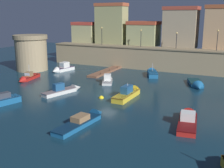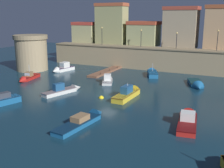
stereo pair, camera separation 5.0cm
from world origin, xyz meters
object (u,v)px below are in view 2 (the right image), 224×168
(moored_boat_0, at_px, (197,85))
(quay_lamp_3, at_px, (218,37))
(moored_boat_4, at_px, (152,73))
(moored_boat_3, at_px, (85,120))
(mooring_buoy_0, at_px, (101,98))
(moored_boat_1, at_px, (188,119))
(moored_boat_8, at_px, (108,80))
(fortress_tower, at_px, (31,52))
(quay_lamp_0, at_px, (102,33))
(moored_boat_5, at_px, (129,93))
(moored_boat_2, at_px, (62,68))
(quay_lamp_1, at_px, (141,35))
(moored_boat_6, at_px, (28,78))
(moored_boat_10, at_px, (64,90))
(quay_lamp_2, at_px, (177,38))

(moored_boat_0, bearing_deg, quay_lamp_3, 153.58)
(moored_boat_4, bearing_deg, moored_boat_3, 159.32)
(mooring_buoy_0, bearing_deg, moored_boat_4, 84.71)
(moored_boat_1, xyz_separation_m, moored_boat_8, (-15.33, 12.12, 0.01))
(fortress_tower, xyz_separation_m, quay_lamp_0, (9.88, 11.36, 3.40))
(moored_boat_0, height_order, moored_boat_5, moored_boat_5)
(moored_boat_2, distance_m, moored_boat_5, 21.28)
(fortress_tower, xyz_separation_m, moored_boat_0, (32.05, 0.80, -3.26))
(quay_lamp_1, xyz_separation_m, moored_boat_3, (5.42, -31.01, -6.42))
(quay_lamp_1, height_order, moored_boat_6, quay_lamp_1)
(quay_lamp_1, height_order, moored_boat_5, quay_lamp_1)
(quay_lamp_0, relative_size, quay_lamp_3, 1.02)
(moored_boat_2, bearing_deg, moored_boat_10, 47.18)
(moored_boat_5, bearing_deg, quay_lamp_1, 17.45)
(quay_lamp_3, height_order, moored_boat_4, quay_lamp_3)
(fortress_tower, xyz_separation_m, moored_boat_3, (24.29, -19.65, -3.21))
(quay_lamp_2, relative_size, moored_boat_1, 0.45)
(quay_lamp_2, xyz_separation_m, moored_boat_8, (-7.70, -14.15, -6.15))
(fortress_tower, bearing_deg, moored_boat_1, -23.83)
(quay_lamp_3, height_order, moored_boat_0, quay_lamp_3)
(quay_lamp_3, bearing_deg, moored_boat_6, -146.37)
(moored_boat_1, relative_size, moored_boat_5, 0.97)
(quay_lamp_1, xyz_separation_m, mooring_buoy_0, (2.82, -22.57, -6.76))
(moored_boat_0, distance_m, moored_boat_4, 10.08)
(moored_boat_0, height_order, moored_boat_2, moored_boat_2)
(mooring_buoy_0, bearing_deg, moored_boat_8, 111.24)
(moored_boat_5, distance_m, moored_boat_6, 19.35)
(quay_lamp_3, height_order, moored_boat_3, quay_lamp_3)
(moored_boat_1, bearing_deg, quay_lamp_0, 33.75)
(moored_boat_0, bearing_deg, mooring_buoy_0, -59.29)
(moored_boat_4, height_order, moored_boat_5, moored_boat_4)
(quay_lamp_1, distance_m, mooring_buoy_0, 23.72)
(moored_boat_0, xyz_separation_m, moored_boat_3, (-7.75, -20.45, 0.05))
(quay_lamp_3, relative_size, moored_boat_0, 0.60)
(fortress_tower, distance_m, moored_boat_3, 31.41)
(fortress_tower, relative_size, moored_boat_2, 1.29)
(moored_boat_4, bearing_deg, quay_lamp_3, -84.26)
(moored_boat_0, xyz_separation_m, moored_boat_2, (-25.87, 0.77, 0.27))
(fortress_tower, height_order, quay_lamp_2, quay_lamp_2)
(moored_boat_5, xyz_separation_m, moored_boat_10, (-8.99, -2.31, -0.09))
(moored_boat_10, bearing_deg, moored_boat_4, -7.68)
(quay_lamp_0, distance_m, moored_boat_8, 17.78)
(fortress_tower, height_order, moored_boat_8, fortress_tower)
(moored_boat_6, xyz_separation_m, mooring_buoy_0, (16.25, -3.90, -0.41))
(quay_lamp_0, xyz_separation_m, moored_boat_1, (23.88, -26.27, -6.55))
(quay_lamp_0, distance_m, moored_boat_1, 36.10)
(moored_boat_0, relative_size, moored_boat_4, 1.12)
(quay_lamp_0, height_order, moored_boat_10, quay_lamp_0)
(moored_boat_10, height_order, mooring_buoy_0, moored_boat_10)
(moored_boat_3, height_order, moored_boat_4, moored_boat_4)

